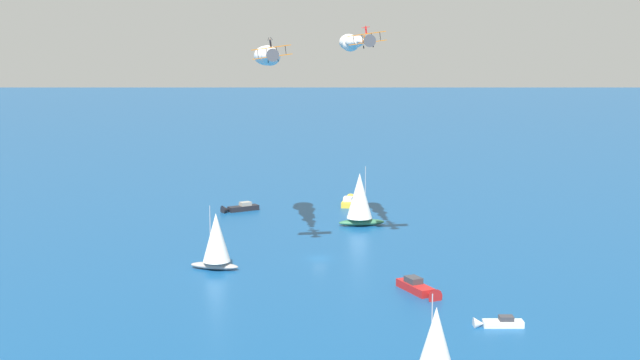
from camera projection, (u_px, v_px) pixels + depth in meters
name	position (u px, v px, depth m)	size (l,w,h in m)	color
ground_plane	(319.00, 258.00, 154.93)	(2000.00, 2000.00, 0.00)	navy
motorboat_near_centre	(239.00, 208.00, 201.98)	(9.68, 7.17, 2.84)	black
motorboat_far_port	(496.00, 323.00, 115.75)	(7.22, 1.91, 2.09)	white
motorboat_far_stbd	(420.00, 289.00, 131.85)	(6.69, 10.42, 2.98)	#B21E1E
motorboat_inshore	(349.00, 201.00, 211.20)	(4.41, 11.00, 3.11)	gold
sailboat_offshore	(436.00, 346.00, 93.83)	(6.07, 9.00, 11.20)	#9E9993
sailboat_trailing	(216.00, 241.00, 146.19)	(9.58, 6.12, 11.91)	#9E9993
sailboat_ahead	(360.00, 199.00, 183.97)	(11.05, 6.63, 13.87)	#33704C
biplane_lead	(367.00, 40.00, 149.02)	(7.45, 6.84, 3.65)	orange
wingwalker_lead	(366.00, 29.00, 148.65)	(1.50, 0.23, 1.53)	red
smoke_trail_lead	(352.00, 42.00, 170.12)	(5.43, 25.55, 4.28)	silver
biplane_wingman	(272.00, 54.00, 143.11)	(7.45, 6.84, 3.65)	orange
wingwalker_wingman	(270.00, 42.00, 142.74)	(0.92, 0.23, 1.78)	black
smoke_trail_wingman	(268.00, 56.00, 170.65)	(6.94, 34.14, 5.04)	silver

